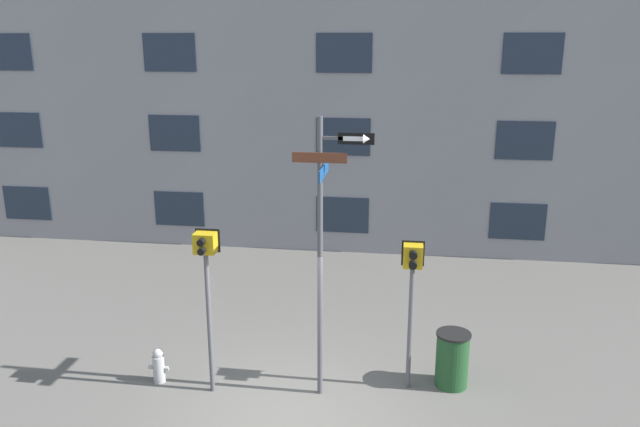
{
  "coord_description": "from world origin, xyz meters",
  "views": [
    {
      "loc": [
        1.7,
        -8.72,
        5.9
      ],
      "look_at": [
        0.39,
        0.74,
        3.22
      ],
      "focal_mm": 35.0,
      "sensor_mm": 36.0,
      "label": 1
    }
  ],
  "objects_px": {
    "fire_hydrant": "(159,366)",
    "pedestrian_signal_left": "(206,268)",
    "pedestrian_signal_right": "(412,276)",
    "street_sign_pole": "(324,238)",
    "trash_bin": "(452,359)"
  },
  "relations": [
    {
      "from": "street_sign_pole",
      "to": "trash_bin",
      "type": "height_order",
      "value": "street_sign_pole"
    },
    {
      "from": "trash_bin",
      "to": "pedestrian_signal_right",
      "type": "bearing_deg",
      "value": -167.21
    },
    {
      "from": "pedestrian_signal_right",
      "to": "fire_hydrant",
      "type": "height_order",
      "value": "pedestrian_signal_right"
    },
    {
      "from": "pedestrian_signal_left",
      "to": "pedestrian_signal_right",
      "type": "distance_m",
      "value": 3.42
    },
    {
      "from": "pedestrian_signal_left",
      "to": "street_sign_pole",
      "type": "bearing_deg",
      "value": 5.39
    },
    {
      "from": "pedestrian_signal_left",
      "to": "fire_hydrant",
      "type": "bearing_deg",
      "value": 170.82
    },
    {
      "from": "street_sign_pole",
      "to": "fire_hydrant",
      "type": "bearing_deg",
      "value": -179.7
    },
    {
      "from": "street_sign_pole",
      "to": "pedestrian_signal_left",
      "type": "height_order",
      "value": "street_sign_pole"
    },
    {
      "from": "pedestrian_signal_left",
      "to": "fire_hydrant",
      "type": "relative_size",
      "value": 4.54
    },
    {
      "from": "pedestrian_signal_left",
      "to": "trash_bin",
      "type": "xyz_separation_m",
      "value": [
        4.12,
        0.76,
        -1.76
      ]
    },
    {
      "from": "street_sign_pole",
      "to": "pedestrian_signal_right",
      "type": "height_order",
      "value": "street_sign_pole"
    },
    {
      "from": "fire_hydrant",
      "to": "pedestrian_signal_left",
      "type": "bearing_deg",
      "value": -9.18
    },
    {
      "from": "street_sign_pole",
      "to": "trash_bin",
      "type": "xyz_separation_m",
      "value": [
        2.19,
        0.58,
        -2.31
      ]
    },
    {
      "from": "street_sign_pole",
      "to": "fire_hydrant",
      "type": "height_order",
      "value": "street_sign_pole"
    },
    {
      "from": "pedestrian_signal_left",
      "to": "pedestrian_signal_right",
      "type": "bearing_deg",
      "value": 9.87
    }
  ]
}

